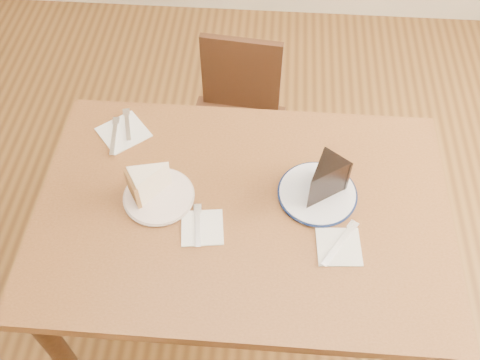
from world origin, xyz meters
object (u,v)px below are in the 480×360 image
Objects in this scene: table at (243,226)px; plate_cream at (159,196)px; chocolate_cake at (322,183)px; chair_far at (236,125)px; carrot_cake at (153,181)px; plate_navy at (317,193)px.

plate_cream is (-0.25, 0.02, 0.10)m from table.
chair_far is at bearing -26.49° from chocolate_cake.
table is at bearing 50.25° from chocolate_cake.
plate_cream reaches higher than table.
table is 0.31m from carrot_cake.
carrot_cake is at bearing 172.64° from table.
chocolate_cake is at bearing 13.71° from table.
table is at bearing -3.88° from plate_cream.
chair_far is at bearing 116.94° from plate_navy.
carrot_cake is at bearing 38.87° from chocolate_cake.
table is 0.67m from chair_far.
plate_cream is 0.89× the size of plate_navy.
chair_far is 6.82× the size of carrot_cake.
chair_far is 3.82× the size of plate_cream.
plate_navy reaches higher than table.
chair_far is 0.75m from chocolate_cake.
chocolate_cake is at bearing 4.50° from plate_cream.
chocolate_cake is (0.47, 0.04, 0.06)m from plate_cream.
carrot_cake is 0.88× the size of chocolate_cake.
carrot_cake is (-0.48, -0.03, 0.05)m from plate_navy.
table is 1.58× the size of chair_far.
carrot_cake is at bearing -176.63° from plate_navy.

